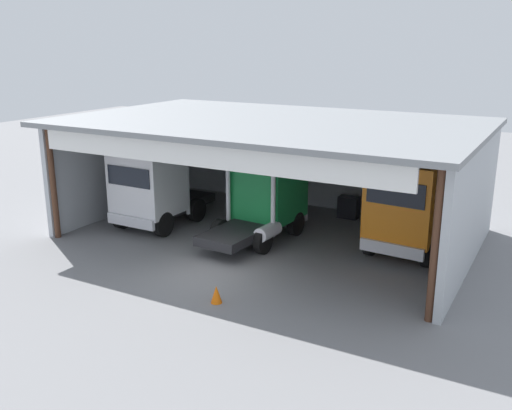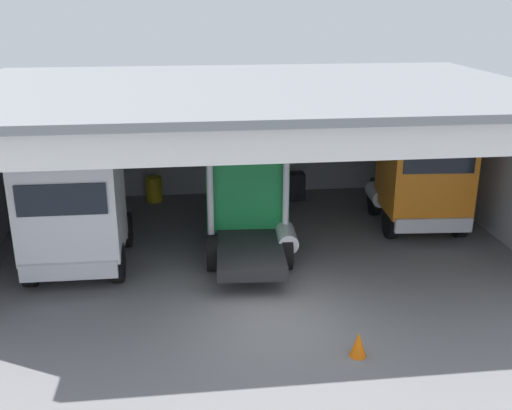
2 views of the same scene
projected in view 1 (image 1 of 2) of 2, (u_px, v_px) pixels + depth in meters
name	position (u px, v px, depth m)	size (l,w,h in m)	color
ground_plane	(208.00, 273.00, 19.92)	(80.00, 80.00, 0.00)	slate
workshop_shed	(283.00, 150.00, 23.79)	(16.22, 10.54, 4.83)	#ADB2B7
truck_white_center_right_bay	(152.00, 188.00, 24.38)	(2.70, 4.96, 3.41)	white
truck_green_right_bay	(265.00, 192.00, 23.20)	(2.59, 5.43, 3.64)	#197F3D
truck_orange_yard_outside	(407.00, 206.00, 21.10)	(2.73, 4.60, 3.65)	orange
oil_drum	(255.00, 192.00, 28.79)	(0.58, 0.58, 0.92)	gold
tool_cart	(349.00, 207.00, 26.08)	(0.90, 0.60, 1.00)	black
traffic_cone	(216.00, 294.00, 17.57)	(0.36, 0.36, 0.56)	orange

